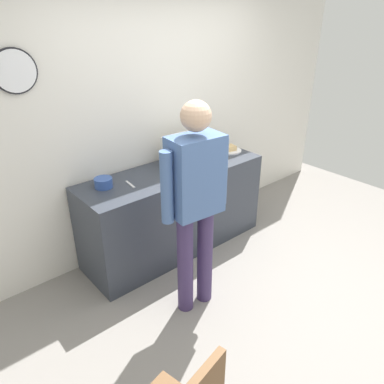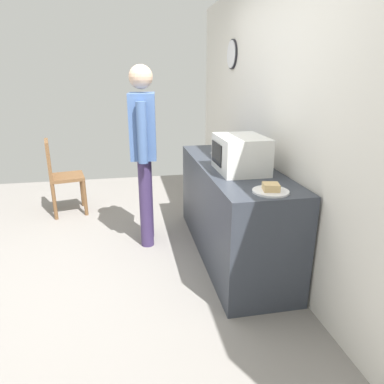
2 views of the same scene
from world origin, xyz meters
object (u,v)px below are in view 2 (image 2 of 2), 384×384
(fork_utensil, at_px, (218,153))
(person_standing, at_px, (144,144))
(sandwich_plate, at_px, (271,190))
(wooden_chair, at_px, (60,174))
(microwave, at_px, (241,154))
(spoon_utensil, at_px, (237,150))
(salad_bowl, at_px, (223,145))

(fork_utensil, xyz_separation_m, person_standing, (0.10, -0.78, 0.14))
(sandwich_plate, distance_m, fork_utensil, 1.31)
(sandwich_plate, height_order, wooden_chair, sandwich_plate)
(microwave, height_order, person_standing, person_standing)
(spoon_utensil, bearing_deg, sandwich_plate, -8.63)
(wooden_chair, bearing_deg, microwave, 47.71)
(person_standing, bearing_deg, fork_utensil, 97.37)
(sandwich_plate, bearing_deg, person_standing, -146.41)
(fork_utensil, height_order, person_standing, person_standing)
(sandwich_plate, distance_m, person_standing, 1.46)
(sandwich_plate, distance_m, salad_bowl, 1.52)
(salad_bowl, bearing_deg, microwave, -6.90)
(fork_utensil, relative_size, wooden_chair, 0.18)
(fork_utensil, xyz_separation_m, wooden_chair, (-0.88, -1.77, -0.37))
(microwave, relative_size, salad_bowl, 3.11)
(person_standing, relative_size, wooden_chair, 1.88)
(microwave, xyz_separation_m, spoon_utensil, (-0.86, 0.25, -0.15))
(salad_bowl, bearing_deg, wooden_chair, -109.66)
(microwave, relative_size, sandwich_plate, 1.95)
(sandwich_plate, height_order, salad_bowl, salad_bowl)
(sandwich_plate, xyz_separation_m, salad_bowl, (-1.52, 0.08, 0.02))
(fork_utensil, distance_m, wooden_chair, 2.01)
(person_standing, height_order, wooden_chair, person_standing)
(salad_bowl, distance_m, wooden_chair, 2.04)
(microwave, height_order, fork_utensil, microwave)
(fork_utensil, distance_m, person_standing, 0.80)
(microwave, relative_size, fork_utensil, 2.94)
(spoon_utensil, bearing_deg, fork_utensil, -61.76)
(fork_utensil, bearing_deg, person_standing, -82.63)
(salad_bowl, xyz_separation_m, fork_utensil, (0.20, -0.11, -0.04))
(salad_bowl, bearing_deg, fork_utensil, -27.84)
(salad_bowl, distance_m, spoon_utensil, 0.16)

